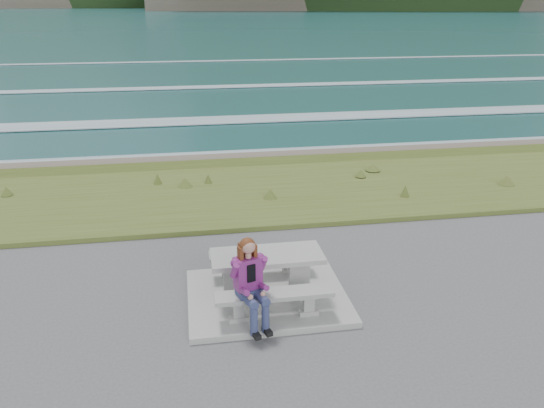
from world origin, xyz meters
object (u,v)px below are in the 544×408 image
object	(u,v)px
bench_seaward	(261,256)
seated_woman	(253,295)
picnic_table	(267,263)
bench_landward	(274,298)

from	to	relation	value
bench_seaward	seated_woman	distance (m)	1.57
picnic_table	bench_seaward	size ratio (longest dim) A/B	1.00
bench_landward	seated_woman	xyz separation A→B (m)	(-0.35, -0.12, 0.16)
seated_woman	picnic_table	bearing A→B (deg)	49.63
picnic_table	bench_seaward	world-z (taller)	picnic_table
seated_woman	bench_seaward	bearing A→B (deg)	59.60
bench_landward	seated_woman	world-z (taller)	seated_woman
picnic_table	seated_woman	bearing A→B (deg)	-112.74
bench_seaward	seated_woman	size ratio (longest dim) A/B	1.31
bench_seaward	seated_woman	xyz separation A→B (m)	(-0.35, -1.52, 0.16)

